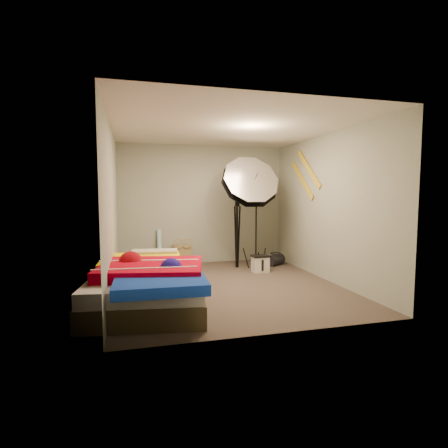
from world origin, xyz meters
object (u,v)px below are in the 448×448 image
object	(u,v)px
duffel_bag	(276,260)
photo_umbrella	(249,184)
wrapping_roll	(159,248)
bed	(150,283)
camera_tripod	(237,229)
tote_bag	(182,255)
camera_case	(260,264)

from	to	relation	value
duffel_bag	photo_umbrella	distance (m)	1.72
wrapping_roll	bed	world-z (taller)	wrapping_roll
camera_tripod	duffel_bag	bearing A→B (deg)	-1.43
tote_bag	camera_case	bearing A→B (deg)	-37.87
tote_bag	photo_umbrella	xyz separation A→B (m)	(1.17, -0.90, 1.47)
wrapping_roll	duffel_bag	size ratio (longest dim) A/B	1.99
camera_case	camera_tripod	distance (m)	0.88
camera_case	photo_umbrella	size ratio (longest dim) A/B	0.13
tote_bag	camera_tripod	bearing A→B (deg)	-27.36
duffel_bag	camera_case	bearing A→B (deg)	-167.95
camera_tripod	photo_umbrella	bearing A→B (deg)	-66.59
camera_tripod	camera_case	bearing A→B (deg)	-60.48
wrapping_roll	camera_case	size ratio (longest dim) A/B	2.52
duffel_bag	photo_umbrella	xyz separation A→B (m)	(-0.69, -0.30, 1.55)
tote_bag	bed	world-z (taller)	bed
tote_bag	photo_umbrella	distance (m)	2.08
wrapping_roll	photo_umbrella	distance (m)	2.28
tote_bag	duffel_bag	distance (m)	1.95
tote_bag	camera_case	size ratio (longest dim) A/B	1.35
tote_bag	duffel_bag	bearing A→B (deg)	-15.93
photo_umbrella	camera_tripod	world-z (taller)	photo_umbrella
photo_umbrella	camera_tripod	xyz separation A→B (m)	(-0.14, 0.32, -0.88)
duffel_bag	camera_tripod	xyz separation A→B (m)	(-0.83, 0.02, 0.67)
bed	photo_umbrella	size ratio (longest dim) A/B	1.00
bed	camera_case	bearing A→B (deg)	34.52
wrapping_roll	photo_umbrella	size ratio (longest dim) A/B	0.32
camera_case	photo_umbrella	bearing A→B (deg)	124.83
tote_bag	camera_case	xyz separation A→B (m)	(1.33, -1.11, -0.05)
duffel_bag	camera_tripod	bearing A→B (deg)	146.72
wrapping_roll	bed	xyz separation A→B (m)	(-0.32, -2.56, -0.07)
camera_case	duffel_bag	bearing A→B (deg)	40.97
camera_case	tote_bag	bearing A→B (deg)	137.31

